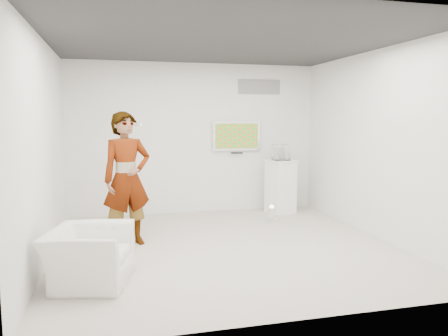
# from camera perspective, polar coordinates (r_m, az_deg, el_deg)

# --- Properties ---
(room) EXTENTS (5.01, 5.01, 3.00)m
(room) POSITION_cam_1_polar(r_m,az_deg,el_deg) (6.39, 0.24, 2.78)
(room) COLOR #ADA79E
(room) RESTS_ON ground
(tv) EXTENTS (1.00, 0.08, 0.60)m
(tv) POSITION_cam_1_polar(r_m,az_deg,el_deg) (8.97, 1.62, 4.22)
(tv) COLOR silver
(tv) RESTS_ON room
(logo_decal) EXTENTS (0.90, 0.02, 0.30)m
(logo_decal) POSITION_cam_1_polar(r_m,az_deg,el_deg) (9.17, 4.64, 10.51)
(logo_decal) COLOR gray
(logo_decal) RESTS_ON room
(person) EXTENTS (0.85, 0.68, 2.02)m
(person) POSITION_cam_1_polar(r_m,az_deg,el_deg) (6.71, -12.58, -1.41)
(person) COLOR white
(person) RESTS_ON room
(armchair) EXTENTS (1.09, 1.18, 0.65)m
(armchair) POSITION_cam_1_polar(r_m,az_deg,el_deg) (5.42, -17.21, -10.92)
(armchair) COLOR white
(armchair) RESTS_ON room
(pedestal) EXTENTS (0.65, 0.65, 1.07)m
(pedestal) POSITION_cam_1_polar(r_m,az_deg,el_deg) (8.92, 7.39, -2.39)
(pedestal) COLOR white
(pedestal) RESTS_ON room
(floor_uplight) EXTENTS (0.26, 0.26, 0.30)m
(floor_uplight) POSITION_cam_1_polar(r_m,az_deg,el_deg) (8.16, 6.24, -5.99)
(floor_uplight) COLOR white
(floor_uplight) RESTS_ON room
(vitrine) EXTENTS (0.35, 0.35, 0.31)m
(vitrine) POSITION_cam_1_polar(r_m,az_deg,el_deg) (8.84, 7.46, 2.05)
(vitrine) COLOR white
(vitrine) RESTS_ON pedestal
(console) EXTENTS (0.12, 0.18, 0.24)m
(console) POSITION_cam_1_polar(r_m,az_deg,el_deg) (8.84, 7.46, 1.82)
(console) COLOR white
(console) RESTS_ON pedestal
(wii_remote) EXTENTS (0.12, 0.15, 0.04)m
(wii_remote) POSITION_cam_1_polar(r_m,az_deg,el_deg) (6.87, -11.19, 5.57)
(wii_remote) COLOR white
(wii_remote) RESTS_ON person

